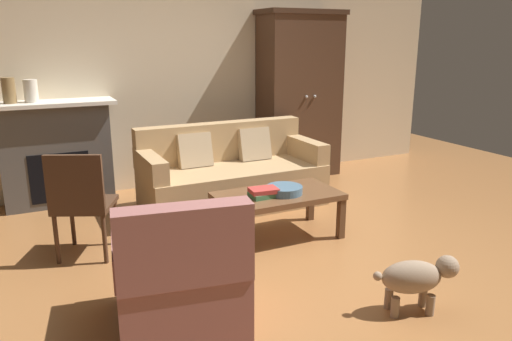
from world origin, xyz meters
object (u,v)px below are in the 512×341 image
Objects in this scene: mantel_vase_bronze at (9,91)px; side_chair_wooden at (81,199)px; book_stack at (264,193)px; armchair_near_left at (180,279)px; mantel_vase_cream at (31,91)px; couch at (231,176)px; coffee_table at (278,199)px; fruit_bowl at (284,190)px; armoire at (299,95)px; dog at (416,277)px; fireplace at (57,153)px.

side_chair_wooden is (0.44, -1.55, -0.74)m from mantel_vase_bronze.
armchair_near_left is at bearing -138.11° from book_stack.
mantel_vase_cream is at bearing 98.76° from side_chair_wooden.
couch reaches higher than coffee_table.
fruit_bowl is at bearing -11.46° from side_chair_wooden.
armoire is 3.81× the size of dog.
mantel_vase_bronze is 0.20m from mantel_vase_cream.
fruit_bowl is at bearing -47.75° from fireplace.
mantel_vase_bronze is at bearing 180.00° from mantel_vase_cream.
mantel_vase_bronze is (-1.90, 1.89, 0.79)m from book_stack.
couch is 1.07m from fruit_bowl.
fireplace is 2.90m from armchair_near_left.
fireplace is 2.45m from book_stack.
side_chair_wooden is (-1.67, 0.34, 0.06)m from fruit_bowl.
fruit_bowl is at bearing -41.80° from mantel_vase_bronze.
armchair_near_left is 0.98× the size of side_chair_wooden.
mantel_vase_bronze is (-0.38, -0.02, 0.68)m from fireplace.
fruit_bowl is 0.36× the size of side_chair_wooden.
book_stack is 0.29× the size of armchair_near_left.
coffee_table is 1.25× the size of armchair_near_left.
fireplace is at bearing 128.52° from book_stack.
fireplace reaches higher than coffee_table.
mantel_vase_cream is 0.26× the size of armchair_near_left.
fruit_bowl reaches higher than coffee_table.
mantel_vase_cream is (-3.13, 0.06, 0.19)m from armoire.
mantel_vase_cream is at bearing 135.15° from coffee_table.
mantel_vase_bronze is (-2.06, 1.85, 0.88)m from coffee_table.
couch is 1.03m from coffee_table.
armoire is 2.28m from fruit_bowl.
mantel_vase_cream reaches higher than dog.
fruit_bowl is 1.39× the size of mantel_vase_cream.
fireplace is 1.15× the size of coffee_table.
coffee_table is 2.77m from mantel_vase_cream.
coffee_table is 4.76× the size of mantel_vase_cream.
mantel_vase_cream is 1.72m from side_chair_wooden.
coffee_table is 1.56m from armchair_near_left.
fireplace is 3.88m from dog.
couch is 2.18× the size of armchair_near_left.
armoire is 3.54m from dog.
armchair_near_left is at bearing -143.01° from fruit_bowl.
fruit_bowl is at bearing 36.99° from armchair_near_left.
armoire reaches higher than mantel_vase_cream.
couch is 7.51× the size of mantel_vase_bronze.
fruit_bowl is 0.21m from book_stack.
armoire is 3.79m from armchair_near_left.
fruit_bowl is (1.73, -1.90, -0.11)m from fireplace.
armchair_near_left is at bearing -120.63° from couch.
book_stack is 1.41m from armchair_near_left.
dog is at bearing -75.17° from book_stack.
side_chair_wooden is 1.64× the size of dog.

